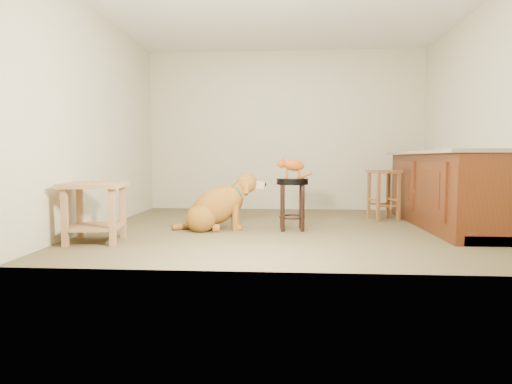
# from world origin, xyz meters

# --- Properties ---
(floor) EXTENTS (4.50, 4.00, 0.01)m
(floor) POSITION_xyz_m (0.00, 0.00, 0.00)
(floor) COLOR brown
(floor) RESTS_ON ground
(room_shell) EXTENTS (4.54, 4.04, 2.62)m
(room_shell) POSITION_xyz_m (0.00, 0.00, 1.68)
(room_shell) COLOR beige
(room_shell) RESTS_ON ground
(cabinet_run) EXTENTS (0.70, 2.56, 0.94)m
(cabinet_run) POSITION_xyz_m (1.94, 0.30, 0.44)
(cabinet_run) COLOR #52240E
(cabinet_run) RESTS_ON ground
(padded_stool) EXTENTS (0.37, 0.37, 0.61)m
(padded_stool) POSITION_xyz_m (0.10, -0.10, 0.43)
(padded_stool) COLOR black
(padded_stool) RESTS_ON ground
(wood_stool) EXTENTS (0.45, 0.45, 0.68)m
(wood_stool) POSITION_xyz_m (1.37, 0.87, 0.35)
(wood_stool) COLOR brown
(wood_stool) RESTS_ON ground
(side_table) EXTENTS (0.66, 0.66, 0.60)m
(side_table) POSITION_xyz_m (-1.90, -0.96, 0.40)
(side_table) COLOR #9E7049
(side_table) RESTS_ON ground
(golden_retriever) EXTENTS (1.12, 0.60, 0.71)m
(golden_retriever) POSITION_xyz_m (-0.80, -0.14, 0.27)
(golden_retriever) COLOR brown
(golden_retriever) RESTS_ON ground
(tabby_kitten) EXTENTS (0.43, 0.17, 0.27)m
(tabby_kitten) POSITION_xyz_m (0.09, -0.10, 0.76)
(tabby_kitten) COLOR #8E3B0E
(tabby_kitten) RESTS_ON padded_stool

